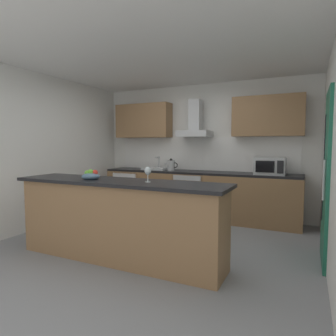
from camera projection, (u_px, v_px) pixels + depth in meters
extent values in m
cube|color=gray|center=(157.00, 244.00, 4.25)|extent=(5.28, 4.96, 0.02)
cube|color=white|center=(156.00, 57.00, 4.04)|extent=(5.28, 4.96, 0.02)
cube|color=white|center=(203.00, 150.00, 5.98)|extent=(5.28, 0.12, 2.60)
cube|color=white|center=(43.00, 151.00, 5.08)|extent=(0.12, 4.96, 2.60)
cube|color=white|center=(202.00, 154.00, 5.92)|extent=(3.64, 0.02, 0.66)
cube|color=olive|center=(197.00, 196.00, 5.70)|extent=(3.77, 0.60, 0.86)
cube|color=black|center=(197.00, 172.00, 5.67)|extent=(3.77, 0.60, 0.04)
cube|color=olive|center=(119.00, 222.00, 3.61)|extent=(2.64, 0.52, 0.94)
cube|color=black|center=(118.00, 182.00, 3.57)|extent=(2.74, 0.64, 0.04)
cube|color=olive|center=(144.00, 121.00, 6.26)|extent=(1.21, 0.32, 0.70)
cube|color=olive|center=(268.00, 116.00, 5.18)|extent=(1.21, 0.32, 0.70)
cube|color=#1E664C|center=(327.00, 178.00, 3.48)|extent=(0.04, 0.85, 2.05)
cube|color=black|center=(324.00, 168.00, 3.70)|extent=(0.01, 0.11, 1.31)
cylinder|color=#B7BABC|center=(324.00, 180.00, 3.25)|extent=(0.03, 0.03, 0.45)
cube|color=slate|center=(192.00, 194.00, 5.72)|extent=(0.60, 0.56, 0.80)
cube|color=black|center=(187.00, 200.00, 5.46)|extent=(0.50, 0.02, 0.48)
cube|color=#B7BABC|center=(187.00, 178.00, 5.43)|extent=(0.54, 0.02, 0.09)
cylinder|color=#B7BABC|center=(186.00, 187.00, 5.41)|extent=(0.49, 0.02, 0.02)
cube|color=white|center=(132.00, 191.00, 6.31)|extent=(0.58, 0.56, 0.85)
cube|color=silver|center=(124.00, 193.00, 6.05)|extent=(0.55, 0.02, 0.80)
cylinder|color=#B7BABC|center=(133.00, 192.00, 5.93)|extent=(0.02, 0.02, 0.38)
cube|color=#B7BABC|center=(270.00, 166.00, 5.04)|extent=(0.50, 0.36, 0.30)
cube|color=black|center=(265.00, 167.00, 4.89)|extent=(0.30, 0.02, 0.19)
cube|color=black|center=(280.00, 167.00, 4.79)|extent=(0.10, 0.01, 0.21)
cube|color=silver|center=(156.00, 169.00, 6.02)|extent=(0.50, 0.40, 0.04)
cylinder|color=#B7BABC|center=(159.00, 163.00, 6.13)|extent=(0.03, 0.03, 0.26)
cylinder|color=#B7BABC|center=(157.00, 157.00, 6.04)|extent=(0.03, 0.16, 0.03)
cylinder|color=#B7BABC|center=(171.00, 166.00, 5.83)|extent=(0.15, 0.15, 0.20)
sphere|color=black|center=(171.00, 160.00, 5.82)|extent=(0.06, 0.06, 0.06)
cone|color=#B7BABC|center=(166.00, 163.00, 5.87)|extent=(0.09, 0.04, 0.07)
torus|color=black|center=(175.00, 165.00, 5.79)|extent=(0.11, 0.02, 0.11)
cube|color=#B7BABC|center=(194.00, 134.00, 5.72)|extent=(0.62, 0.45, 0.12)
cube|color=#B7BABC|center=(195.00, 115.00, 5.73)|extent=(0.22, 0.22, 0.60)
cylinder|color=silver|center=(148.00, 182.00, 3.41)|extent=(0.07, 0.07, 0.01)
cylinder|color=silver|center=(148.00, 178.00, 3.40)|extent=(0.01, 0.01, 0.09)
ellipsoid|color=silver|center=(148.00, 171.00, 3.40)|extent=(0.08, 0.08, 0.10)
ellipsoid|color=slate|center=(91.00, 176.00, 3.67)|extent=(0.22, 0.22, 0.09)
sphere|color=#66B233|center=(87.00, 173.00, 3.67)|extent=(0.06, 0.06, 0.06)
sphere|color=red|center=(95.00, 173.00, 3.68)|extent=(0.07, 0.07, 0.07)
sphere|color=#66B233|center=(91.00, 172.00, 3.67)|extent=(0.08, 0.08, 0.08)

